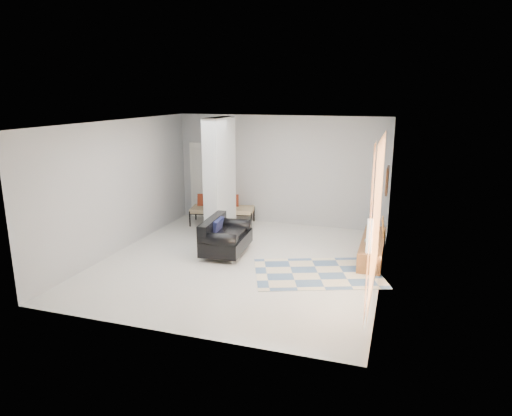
% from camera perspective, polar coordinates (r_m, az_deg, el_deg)
% --- Properties ---
extents(floor, '(6.00, 6.00, 0.00)m').
position_cam_1_polar(floor, '(9.38, -1.84, -6.70)').
color(floor, silver).
rests_on(floor, ground).
extents(ceiling, '(6.00, 6.00, 0.00)m').
position_cam_1_polar(ceiling, '(8.77, -1.99, 10.64)').
color(ceiling, white).
rests_on(ceiling, wall_back).
extents(wall_back, '(6.00, 0.00, 6.00)m').
position_cam_1_polar(wall_back, '(11.78, 3.05, 4.69)').
color(wall_back, '#ABAEB0').
rests_on(wall_back, ground).
extents(wall_front, '(6.00, 0.00, 6.00)m').
position_cam_1_polar(wall_front, '(6.33, -11.17, -3.98)').
color(wall_front, '#ABAEB0').
rests_on(wall_front, ground).
extents(wall_left, '(0.00, 6.00, 6.00)m').
position_cam_1_polar(wall_left, '(10.22, -16.60, 2.64)').
color(wall_left, '#ABAEB0').
rests_on(wall_left, ground).
extents(wall_right, '(0.00, 6.00, 6.00)m').
position_cam_1_polar(wall_right, '(8.46, 15.89, 0.37)').
color(wall_right, '#ABAEB0').
rests_on(wall_right, ground).
extents(partition_column, '(0.35, 1.20, 2.80)m').
position_cam_1_polar(partition_column, '(10.82, -4.53, 3.82)').
color(partition_column, silver).
rests_on(partition_column, floor).
extents(hallway_door, '(0.85, 0.06, 2.04)m').
position_cam_1_polar(hallway_door, '(12.51, -6.37, 3.42)').
color(hallway_door, white).
rests_on(hallway_door, floor).
extents(curtain, '(0.00, 2.55, 2.55)m').
position_cam_1_polar(curtain, '(7.34, 14.90, -1.25)').
color(curtain, orange).
rests_on(curtain, wall_right).
extents(wall_art, '(0.04, 0.45, 0.55)m').
position_cam_1_polar(wall_art, '(9.45, 16.09, 3.32)').
color(wall_art, black).
rests_on(wall_art, wall_right).
extents(media_console, '(0.45, 2.04, 0.80)m').
position_cam_1_polar(media_console, '(9.83, 14.35, -4.89)').
color(media_console, brown).
rests_on(media_console, floor).
extents(loveseat, '(0.91, 1.45, 0.76)m').
position_cam_1_polar(loveseat, '(9.75, -4.05, -3.63)').
color(loveseat, silver).
rests_on(loveseat, floor).
extents(daybed, '(1.72, 1.00, 0.77)m').
position_cam_1_polar(daybed, '(11.95, -4.33, 0.01)').
color(daybed, black).
rests_on(daybed, floor).
extents(area_rug, '(2.77, 2.31, 0.01)m').
position_cam_1_polar(area_rug, '(8.87, 7.72, -8.05)').
color(area_rug, beige).
rests_on(area_rug, floor).
extents(cylinder_lamp, '(0.12, 0.12, 0.66)m').
position_cam_1_polar(cylinder_lamp, '(8.85, 14.03, -3.43)').
color(cylinder_lamp, white).
rests_on(cylinder_lamp, media_console).
extents(bronze_figurine, '(0.13, 0.13, 0.22)m').
position_cam_1_polar(bronze_figurine, '(10.15, 14.34, -2.46)').
color(bronze_figurine, '#342617').
rests_on(bronze_figurine, media_console).
extents(vase, '(0.21, 0.21, 0.20)m').
position_cam_1_polar(vase, '(9.40, 14.00, -3.85)').
color(vase, silver).
rests_on(vase, media_console).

